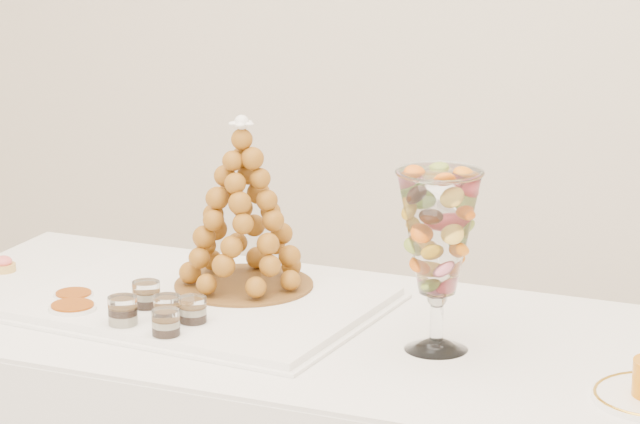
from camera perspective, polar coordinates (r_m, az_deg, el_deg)
The scene contains 11 objects.
lace_tray at distance 3.05m, azimuth -4.45°, elevation -3.46°, with size 0.66×0.50×0.02m, color white.
macaron_vase at distance 2.77m, azimuth 4.48°, elevation -0.88°, with size 0.15×0.15×0.34m.
pink_tart at distance 3.36m, azimuth -11.84°, elevation -1.96°, with size 0.05×0.05×0.03m.
verrine_a at distance 3.00m, azimuth -6.55°, elevation -3.30°, with size 0.06×0.06×0.07m, color white.
verrine_b at distance 2.93m, azimuth -5.78°, elevation -3.82°, with size 0.05×0.05×0.07m, color white.
verrine_c at distance 2.91m, azimuth -4.81°, elevation -3.89°, with size 0.05×0.05×0.07m, color white.
verrine_d at distance 2.91m, azimuth -7.43°, elevation -3.91°, with size 0.06×0.06×0.08m, color white.
verrine_e at distance 2.84m, azimuth -5.82°, elevation -4.37°, with size 0.05×0.05×0.07m, color white.
ramekin_back at distance 3.10m, azimuth -9.25°, elevation -3.28°, with size 0.08×0.08×0.03m, color white.
ramekin_front at distance 3.02m, azimuth -9.29°, elevation -3.78°, with size 0.09×0.09×0.03m, color white.
croquembouche at distance 3.07m, azimuth -2.93°, elevation 0.29°, with size 0.29×0.29×0.36m.
Camera 1 is at (1.23, -2.18, 1.70)m, focal length 85.00 mm.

